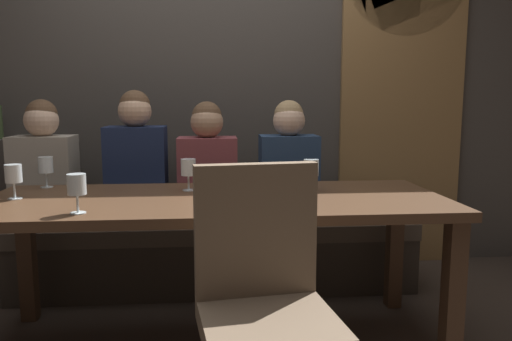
% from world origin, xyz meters
% --- Properties ---
extents(back_wall_tiled, '(6.00, 0.12, 3.00)m').
position_xyz_m(back_wall_tiled, '(0.00, 1.22, 1.50)').
color(back_wall_tiled, '#423D38').
rests_on(back_wall_tiled, ground).
extents(arched_door, '(0.90, 0.05, 2.55)m').
position_xyz_m(arched_door, '(1.35, 1.15, 1.36)').
color(arched_door, olive).
rests_on(arched_door, ground).
extents(dining_table, '(2.20, 0.84, 0.74)m').
position_xyz_m(dining_table, '(0.00, 0.00, 0.65)').
color(dining_table, '#412B1C').
rests_on(dining_table, ground).
extents(banquette_bench, '(2.50, 0.44, 0.45)m').
position_xyz_m(banquette_bench, '(0.00, 0.70, 0.23)').
color(banquette_bench, '#312A23').
rests_on(banquette_bench, ground).
extents(chair_near_side, '(0.50, 0.50, 0.98)m').
position_xyz_m(chair_near_side, '(0.16, -0.72, 0.56)').
color(chair_near_side, '#4C3321').
rests_on(chair_near_side, ground).
extents(diner_redhead, '(0.36, 0.24, 0.76)m').
position_xyz_m(diner_redhead, '(-1.03, 0.72, 0.81)').
color(diner_redhead, '#9E9384').
rests_on(diner_redhead, banquette_bench).
extents(diner_bearded, '(0.36, 0.24, 0.81)m').
position_xyz_m(diner_bearded, '(-0.48, 0.71, 0.83)').
color(diner_bearded, '#192342').
rests_on(diner_bearded, banquette_bench).
extents(diner_far_end, '(0.36, 0.24, 0.75)m').
position_xyz_m(diner_far_end, '(-0.05, 0.70, 0.80)').
color(diner_far_end, brown).
rests_on(diner_far_end, banquette_bench).
extents(diner_near_end, '(0.36, 0.24, 0.75)m').
position_xyz_m(diner_near_end, '(0.46, 0.71, 0.81)').
color(diner_near_end, navy).
rests_on(diner_near_end, banquette_bench).
extents(wine_glass_far_left, '(0.08, 0.08, 0.16)m').
position_xyz_m(wine_glass_far_left, '(-0.94, 0.04, 0.86)').
color(wine_glass_far_left, silver).
rests_on(wine_glass_far_left, dining_table).
extents(wine_glass_far_right, '(0.08, 0.08, 0.16)m').
position_xyz_m(wine_glass_far_right, '(-0.57, -0.29, 0.86)').
color(wine_glass_far_right, silver).
rests_on(wine_glass_far_right, dining_table).
extents(wine_glass_near_left, '(0.08, 0.08, 0.16)m').
position_xyz_m(wine_glass_near_left, '(-0.14, 0.19, 0.85)').
color(wine_glass_near_left, silver).
rests_on(wine_glass_near_left, dining_table).
extents(wine_glass_center_front, '(0.08, 0.08, 0.16)m').
position_xyz_m(wine_glass_center_front, '(0.48, 0.11, 0.85)').
color(wine_glass_center_front, silver).
rests_on(wine_glass_center_front, dining_table).
extents(wine_glass_end_left, '(0.08, 0.08, 0.16)m').
position_xyz_m(wine_glass_end_left, '(-0.90, 0.35, 0.85)').
color(wine_glass_end_left, silver).
rests_on(wine_glass_end_left, dining_table).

